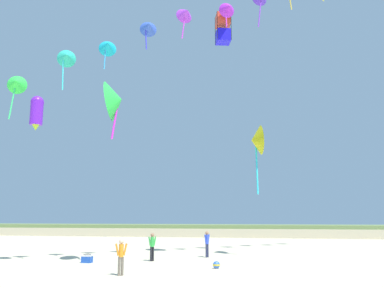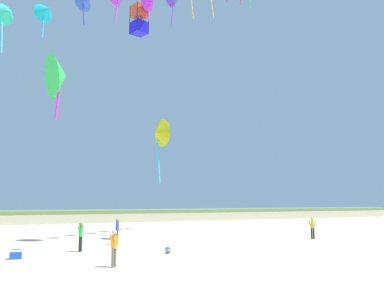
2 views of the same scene
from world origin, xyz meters
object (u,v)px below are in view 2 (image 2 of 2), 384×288
(person_near_right, at_px, (117,229))
(beach_ball, at_px, (168,250))
(large_kite_mid_trail, at_px, (59,76))
(large_kite_low_lead, at_px, (159,133))
(person_mid_center, at_px, (114,246))
(person_far_left, at_px, (81,235))
(large_kite_outer_drift, at_px, (139,20))
(person_near_left, at_px, (312,226))
(beach_cooler, at_px, (16,255))

(person_near_right, relative_size, beach_ball, 4.62)
(large_kite_mid_trail, relative_size, beach_ball, 10.00)
(large_kite_low_lead, xyz_separation_m, large_kite_mid_trail, (-7.97, -6.42, 1.55))
(person_mid_center, distance_m, large_kite_mid_trail, 9.68)
(large_kite_low_lead, bearing_deg, person_mid_center, -118.85)
(person_far_left, height_order, beach_ball, person_far_left)
(large_kite_mid_trail, distance_m, large_kite_outer_drift, 10.17)
(person_near_left, distance_m, large_kite_mid_trail, 21.02)
(person_near_right, bearing_deg, person_far_left, -133.96)
(beach_cooler, bearing_deg, person_near_right, 36.17)
(person_far_left, xyz_separation_m, large_kite_mid_trail, (-1.79, -2.13, 8.50))
(person_near_right, height_order, large_kite_outer_drift, large_kite_outer_drift)
(person_mid_center, distance_m, beach_cooler, 5.99)
(person_mid_center, xyz_separation_m, large_kite_outer_drift, (3.69, 9.18, 15.01))
(large_kite_low_lead, bearing_deg, large_kite_outer_drift, -148.45)
(beach_cooler, bearing_deg, person_mid_center, -49.89)
(large_kite_outer_drift, height_order, beach_ball, large_kite_outer_drift)
(large_kite_mid_trail, bearing_deg, person_near_right, 47.62)
(person_near_right, xyz_separation_m, person_mid_center, (-2.43, -9.12, -0.04))
(person_near_left, height_order, person_far_left, person_near_left)
(person_near_right, bearing_deg, person_near_left, -9.51)
(person_near_left, height_order, large_kite_mid_trail, large_kite_mid_trail)
(person_near_left, bearing_deg, person_near_right, 170.49)
(person_near_left, bearing_deg, beach_cooler, -174.02)
(person_near_left, distance_m, large_kite_low_lead, 13.59)
(large_kite_mid_trail, distance_m, beach_cooler, 9.39)
(person_near_left, bearing_deg, large_kite_mid_trail, -171.98)
(person_near_left, height_order, beach_ball, person_near_left)
(person_far_left, distance_m, large_kite_low_lead, 10.24)
(person_near_right, distance_m, person_mid_center, 9.44)
(person_near_left, distance_m, large_kite_outer_drift, 20.08)
(large_kite_mid_trail, bearing_deg, beach_cooler, 162.14)
(person_near_right, xyz_separation_m, beach_cooler, (-6.26, -4.57, -0.75))
(person_mid_center, bearing_deg, person_near_left, 21.76)
(person_near_left, distance_m, beach_cooler, 20.77)
(person_far_left, bearing_deg, beach_cooler, -154.60)
(beach_cooler, bearing_deg, large_kite_low_lead, 31.61)
(person_far_left, bearing_deg, beach_ball, -32.51)
(person_near_right, bearing_deg, person_mid_center, -104.89)
(person_far_left, height_order, large_kite_mid_trail, large_kite_mid_trail)
(person_near_right, relative_size, beach_cooler, 2.90)
(person_near_left, xyz_separation_m, large_kite_outer_drift, (-13.13, 2.47, 14.98))
(person_mid_center, height_order, large_kite_low_lead, large_kite_low_lead)
(person_far_left, relative_size, beach_cooler, 2.85)
(large_kite_outer_drift, xyz_separation_m, beach_cooler, (-7.52, -4.63, -15.72))
(person_near_left, bearing_deg, person_mid_center, -158.24)
(beach_ball, bearing_deg, person_far_left, 147.49)
(beach_cooler, bearing_deg, large_kite_mid_trail, -17.86)
(large_kite_mid_trail, bearing_deg, person_near_left, 8.02)
(person_mid_center, bearing_deg, beach_cooler, 130.11)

